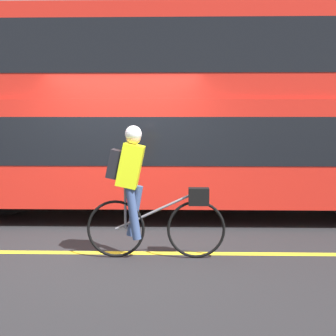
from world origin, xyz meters
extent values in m
plane|color=#232326|center=(0.00, 0.00, 0.00)|extent=(80.00, 80.00, 0.00)
cube|color=yellow|center=(0.00, -0.10, 0.00)|extent=(50.00, 0.14, 0.01)
cube|color=gray|center=(0.00, 5.29, 0.05)|extent=(60.00, 2.57, 0.10)
cube|color=gray|center=(0.00, 6.72, 4.17)|extent=(60.00, 0.30, 8.33)
cylinder|color=black|center=(-2.30, 2.48, 0.54)|extent=(1.08, 0.30, 1.08)
cube|color=red|center=(0.97, 2.48, 1.21)|extent=(10.55, 2.43, 1.77)
cube|color=black|center=(0.97, 2.48, 1.42)|extent=(10.13, 2.45, 0.78)
cube|color=red|center=(0.97, 2.48, 2.86)|extent=(10.55, 2.34, 1.52)
cube|color=black|center=(0.97, 2.48, 2.94)|extent=(10.13, 2.36, 0.85)
torus|color=black|center=(1.13, -0.28, 0.37)|extent=(0.75, 0.04, 0.75)
torus|color=black|center=(0.09, -0.28, 0.37)|extent=(0.75, 0.04, 0.75)
cylinder|color=slate|center=(0.61, -0.28, 0.61)|extent=(1.05, 0.03, 0.51)
cylinder|color=slate|center=(0.22, -0.28, 0.65)|extent=(0.03, 0.03, 0.55)
cube|color=black|center=(1.16, -0.28, 0.80)|extent=(0.26, 0.16, 0.22)
cube|color=#D8EA19|center=(0.29, -0.28, 1.20)|extent=(0.37, 0.32, 0.58)
cube|color=black|center=(0.09, -0.28, 1.22)|extent=(0.21, 0.26, 0.38)
cylinder|color=#384C7A|center=(0.33, -0.19, 0.59)|extent=(0.22, 0.11, 0.67)
cylinder|color=#384C7A|center=(0.33, -0.37, 0.59)|extent=(0.20, 0.11, 0.67)
sphere|color=tan|center=(0.33, -0.28, 1.55)|extent=(0.19, 0.19, 0.19)
sphere|color=silver|center=(0.33, -0.28, 1.59)|extent=(0.21, 0.21, 0.21)
cylinder|color=#194C23|center=(1.76, 5.16, 0.54)|extent=(0.47, 0.47, 0.87)
cylinder|color=#59595B|center=(-3.14, 5.16, 1.21)|extent=(0.07, 0.07, 2.22)
cube|color=white|center=(-3.14, 5.11, 2.09)|extent=(0.36, 0.02, 0.36)
camera|label=1|loc=(0.92, -6.16, 1.79)|focal=50.00mm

